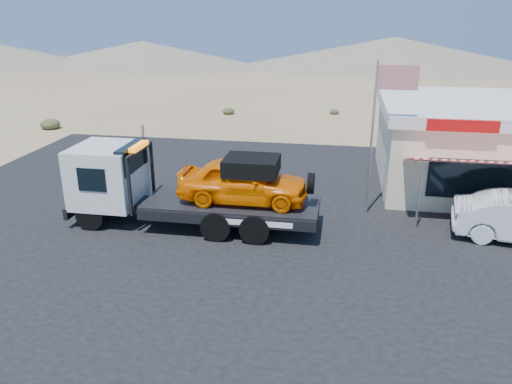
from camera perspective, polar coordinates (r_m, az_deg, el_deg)
ground at (r=16.97m, az=-3.25°, el=-7.14°), size 120.00×120.00×0.00m
asphalt_lot at (r=19.36m, az=4.55°, el=-3.54°), size 32.00×24.00×0.02m
tow_truck at (r=18.75m, az=-7.91°, el=0.94°), size 9.22×2.73×3.08m
jerky_store at (r=25.31m, az=25.69°, el=4.97°), size 10.40×9.97×3.90m
flagpole at (r=19.63m, az=13.92°, el=7.80°), size 1.55×0.10×6.00m
distant_hills at (r=71.30m, az=-0.92°, el=15.48°), size 126.00×48.00×4.20m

